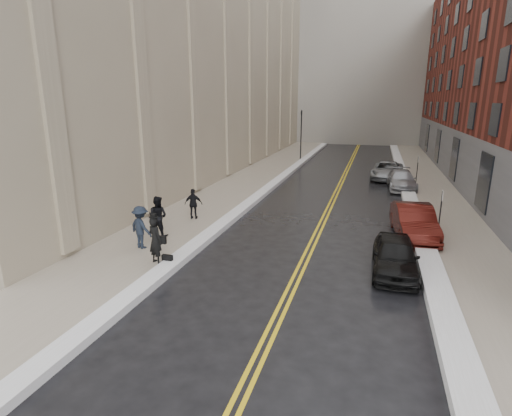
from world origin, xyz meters
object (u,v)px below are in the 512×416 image
Objects in this scene: car_silver_near at (402,180)px; pedestrian_c at (194,204)px; car_silver_far at (387,170)px; pedestrian_main at (155,240)px; pedestrian_b at (141,227)px; car_black at (395,256)px; pedestrian_a at (158,216)px; car_maroon at (414,222)px.

car_silver_near is 2.85× the size of pedestrian_c.
car_silver_far is 2.75× the size of pedestrian_main.
car_black is at bearing -155.19° from pedestrian_b.
pedestrian_a is (-10.20, -18.13, 0.39)m from car_silver_far.
car_black is 0.87× the size of car_silver_near.
car_silver_far reaches higher than car_silver_near.
pedestrian_main is 1.89m from pedestrian_b.
car_silver_near is at bearing -103.85° from pedestrian_b.
pedestrian_a is at bearing 70.61° from pedestrian_c.
pedestrian_c is (-1.17, 5.79, -0.11)m from pedestrian_main.
car_maroon is 10.86m from car_silver_near.
pedestrian_c reaches higher than car_silver_far.
car_black is at bearing -108.02° from car_maroon.
pedestrian_main is (-9.60, -17.27, 0.40)m from car_silver_near.
car_maroon is 1.01× the size of car_silver_near.
pedestrian_a is (-11.12, -3.59, 0.33)m from car_maroon.
pedestrian_c is (0.24, 4.53, -0.11)m from pedestrian_b.
pedestrian_b is 1.13× the size of pedestrian_c.
pedestrian_b is (-10.09, -19.70, 0.36)m from car_silver_far.
pedestrian_b is at bearing -127.58° from car_silver_near.
car_black is 15.32m from car_silver_near.
car_maroon is 0.92× the size of car_silver_far.
car_silver_near is at bearing -125.68° from pedestrian_a.
pedestrian_main reaches higher than car_silver_near.
car_silver_far is 22.68m from pedestrian_main.
pedestrian_main is at bearing 158.99° from pedestrian_b.
car_maroon is 11.55m from pedestrian_main.
pedestrian_c is (-9.85, -15.16, 0.25)m from car_silver_far.
car_silver_far is at bearing -90.45° from pedestrian_main.
pedestrian_c is at bearing -72.36° from pedestrian_b.
car_black is 10.53m from pedestrian_c.
pedestrian_c is at bearing 158.33° from car_black.
car_black is 8.88m from pedestrian_main.
pedestrian_b reaches higher than car_silver_near.
car_black is 10.21m from pedestrian_a.
pedestrian_a reaches higher than pedestrian_main.
pedestrian_a is at bearing -39.54° from pedestrian_main.
car_silver_far is (-0.92, 14.54, -0.06)m from car_maroon.
pedestrian_c is at bearing 177.49° from car_maroon.
pedestrian_c is at bearing -117.60° from car_silver_far.
car_maroon is 14.57m from car_silver_far.
car_silver_near is 3.79m from car_silver_far.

